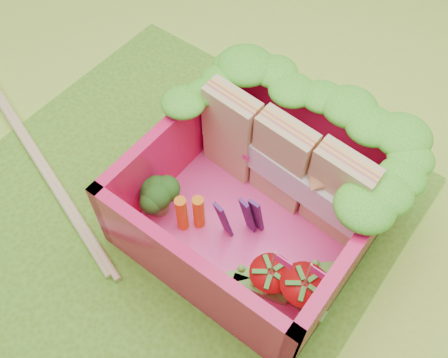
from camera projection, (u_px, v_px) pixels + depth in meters
ground at (167, 213)px, 3.16m from camera, size 14.00×14.00×0.00m
placemat at (167, 212)px, 3.14m from camera, size 2.60×2.60×0.03m
bento_floor at (255, 219)px, 3.07m from camera, size 1.30×1.30×0.05m
bento_box at (258, 198)px, 2.86m from camera, size 1.30×1.30×0.55m
lettuce_ruffle at (308, 111)px, 2.79m from camera, size 1.43×0.77×0.11m
sandwich_stack at (283, 163)px, 2.90m from camera, size 1.14×0.26×0.63m
broccoli at (156, 194)px, 2.94m from camera, size 0.32×0.32×0.24m
carrot_sticks at (190, 213)px, 2.90m from camera, size 0.14×0.14×0.28m
purple_wedges at (243, 217)px, 2.83m from camera, size 0.20×0.17×0.38m
strawberry_left at (270, 281)px, 2.68m from camera, size 0.23×0.23×0.47m
strawberry_right at (302, 293)px, 2.63m from camera, size 0.26×0.26×0.50m
snap_peas at (282, 284)px, 2.78m from camera, size 0.60×0.56×0.05m
chopsticks at (30, 145)px, 3.40m from camera, size 2.35×0.76×0.04m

